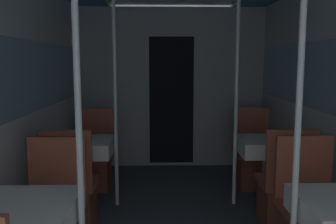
{
  "coord_description": "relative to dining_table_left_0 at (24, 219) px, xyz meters",
  "views": [
    {
      "loc": [
        -0.17,
        -1.27,
        1.54
      ],
      "look_at": [
        -0.09,
        2.32,
        1.05
      ],
      "focal_mm": 40.0,
      "sensor_mm": 36.0,
      "label": 1
    }
  ],
  "objects": [
    {
      "name": "support_pole_right_1",
      "position": [
        1.6,
        1.76,
        0.54
      ],
      "size": [
        0.04,
        0.04,
        2.29
      ],
      "color": "silver",
      "rests_on": "ground_plane"
    },
    {
      "name": "chair_right_far_1",
      "position": [
        1.95,
        2.33,
        -0.32
      ],
      "size": [
        0.45,
        0.45,
        0.95
      ],
      "rotation": [
        0.0,
        0.0,
        3.14
      ],
      "color": "brown",
      "rests_on": "ground_plane"
    },
    {
      "name": "bulkhead_far",
      "position": [
        0.97,
        3.31,
        0.53
      ],
      "size": [
        2.65,
        0.09,
        2.29
      ],
      "color": "gray",
      "rests_on": "ground_plane"
    },
    {
      "name": "dining_table_left_1",
      "position": [
        0.0,
        1.76,
        0.0
      ],
      "size": [
        0.6,
        0.6,
        0.72
      ],
      "color": "#4C4C51",
      "rests_on": "ground_plane"
    },
    {
      "name": "support_pole_left_0",
      "position": [
        0.34,
        -0.0,
        0.54
      ],
      "size": [
        0.04,
        0.04,
        2.29
      ],
      "color": "silver",
      "rests_on": "ground_plane"
    },
    {
      "name": "wall_left",
      "position": [
        -0.38,
        1.04,
        0.57
      ],
      "size": [
        0.05,
        6.57,
        2.29
      ],
      "color": "silver",
      "rests_on": "ground_plane"
    },
    {
      "name": "chair_left_near_1",
      "position": [
        0.0,
        1.19,
        -0.32
      ],
      "size": [
        0.45,
        0.45,
        0.95
      ],
      "color": "brown",
      "rests_on": "ground_plane"
    },
    {
      "name": "chair_left_far_1",
      "position": [
        0.0,
        2.33,
        -0.32
      ],
      "size": [
        0.45,
        0.45,
        0.95
      ],
      "rotation": [
        0.0,
        0.0,
        3.14
      ],
      "color": "brown",
      "rests_on": "ground_plane"
    },
    {
      "name": "support_pole_right_0",
      "position": [
        1.6,
        -0.0,
        0.54
      ],
      "size": [
        0.04,
        0.04,
        2.29
      ],
      "color": "silver",
      "rests_on": "ground_plane"
    },
    {
      "name": "support_pole_left_1",
      "position": [
        0.34,
        1.76,
        0.54
      ],
      "size": [
        0.04,
        0.04,
        2.29
      ],
      "color": "silver",
      "rests_on": "ground_plane"
    },
    {
      "name": "dining_table_left_0",
      "position": [
        0.0,
        0.0,
        0.0
      ],
      "size": [
        0.6,
        0.6,
        0.72
      ],
      "color": "#4C4C51",
      "rests_on": "ground_plane"
    },
    {
      "name": "dining_table_right_1",
      "position": [
        1.95,
        1.76,
        0.0
      ],
      "size": [
        0.6,
        0.6,
        0.72
      ],
      "color": "#4C4C51",
      "rests_on": "ground_plane"
    },
    {
      "name": "chair_right_near_1",
      "position": [
        1.95,
        1.19,
        -0.32
      ],
      "size": [
        0.45,
        0.45,
        0.95
      ],
      "color": "brown",
      "rests_on": "ground_plane"
    }
  ]
}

